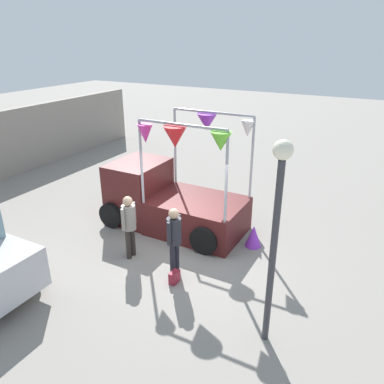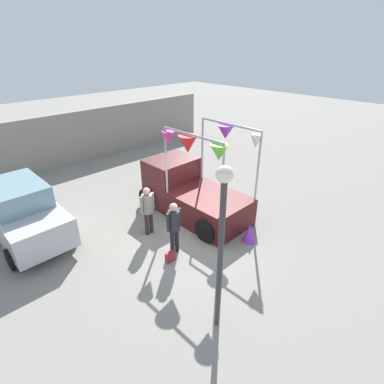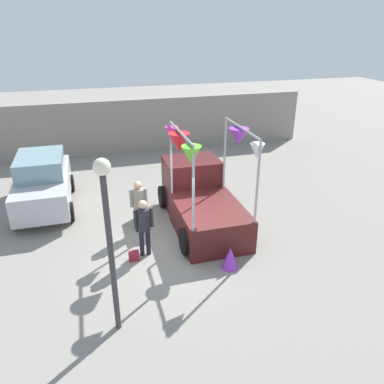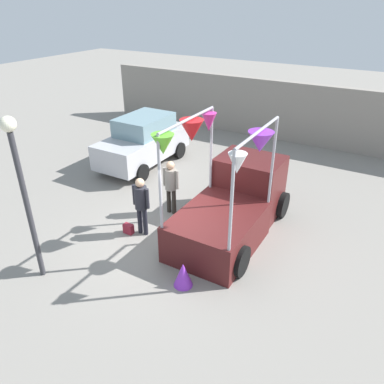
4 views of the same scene
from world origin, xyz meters
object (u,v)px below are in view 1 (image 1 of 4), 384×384
Objects in this scene: vendor_truck at (166,197)px; person_vendor at (129,221)px; person_customer at (174,235)px; street_lamp at (276,219)px; folded_kite_bundle_violet at (253,236)px; handbag at (174,277)px.

person_vendor is at bearing -175.69° from vendor_truck.
street_lamp is (-1.01, -2.58, 1.49)m from person_customer.
person_vendor is 3.33m from folded_kite_bundle_violet.
person_customer is 0.96m from handbag.
vendor_truck is 2.43× the size of person_vendor.
street_lamp reaches higher than person_customer.
person_customer is at bearing -92.77° from person_vendor.
street_lamp reaches higher than vendor_truck.
person_vendor is (-1.97, -0.15, 0.13)m from vendor_truck.
person_customer is at bearing 68.54° from street_lamp.
vendor_truck is 3.02m from handbag.
handbag is (-0.41, -1.54, -0.87)m from person_vendor.
person_vendor reaches higher than folded_kite_bundle_violet.
street_lamp reaches higher than folded_kite_bundle_violet.
street_lamp is at bearing -105.59° from handbag.
folded_kite_bundle_violet is at bearing 23.76° from street_lamp.
person_vendor is 5.98× the size of handbag.
handbag is at bearing 156.79° from folded_kite_bundle_violet.
person_vendor is 4.33m from street_lamp.
folded_kite_bundle_violet is at bearing -30.94° from person_customer.
handbag is 2.62m from folded_kite_bundle_violet.
handbag is at bearing -150.26° from person_customer.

